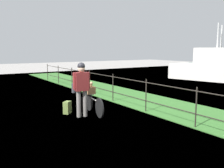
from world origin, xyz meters
The scene contains 11 objects.
ground_plane centered at (0.00, 0.00, 0.00)m, with size 60.00×60.00×0.00m, color #9E9993.
grass_strip centered at (0.00, 3.26, 0.01)m, with size 27.00×2.40×0.03m, color #38702D.
iron_fence centered at (0.00, 2.15, 0.64)m, with size 18.04×0.04×1.10m.
bicycle_main centered at (0.26, 0.59, 0.32)m, with size 1.57×0.30×0.61m.
wooden_crate centered at (-0.08, 0.64, 0.73)m, with size 0.35×0.27×0.24m, color olive.
terrier_dog centered at (-0.06, 0.64, 0.92)m, with size 0.32×0.18×0.18m.
cyclist_person centered at (0.36, 0.12, 1.00)m, with size 0.32×0.54×1.68m.
backpack_on_paving centered at (-0.23, -0.12, 0.20)m, with size 0.28×0.18×0.40m, color olive.
mooring_bollard centered at (-3.68, 1.65, 0.22)m, with size 0.20×0.20×0.44m, color #38383D.
moored_boat_near centered at (-2.86, 11.53, 0.79)m, with size 6.22×3.60×3.76m.
moored_boat_far centered at (-3.11, 12.30, 0.77)m, with size 5.58×2.79×3.68m.
Camera 1 is at (7.10, -3.14, 2.08)m, focal length 39.54 mm.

